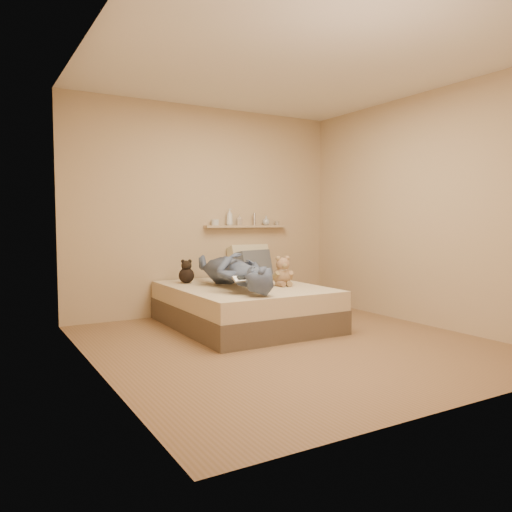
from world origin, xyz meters
TOP-DOWN VIEW (x-y plane):
  - room at (0.00, 0.00)m, footprint 3.80×3.80m
  - bed at (0.00, 0.93)m, footprint 1.50×1.90m
  - game_console at (-0.34, 0.35)m, footprint 0.18×0.08m
  - teddy_bear at (0.38, 0.72)m, footprint 0.27×0.27m
  - dark_plush at (-0.46, 1.47)m, footprint 0.18×0.18m
  - pillow_cream at (0.55, 1.76)m, footprint 0.56×0.31m
  - pillow_grey at (0.54, 1.62)m, footprint 0.54×0.34m
  - person at (-0.16, 0.83)m, footprint 0.81×1.67m
  - wall_shelf at (0.55, 1.84)m, footprint 1.20×0.12m
  - shelf_bottles at (0.49, 1.84)m, footprint 1.01×0.12m

SIDE VIEW (x-z plane):
  - bed at x=0.00m, z-range 0.00..0.45m
  - dark_plush at x=-0.46m, z-range 0.43..0.71m
  - teddy_bear at x=0.38m, z-range 0.42..0.76m
  - game_console at x=-0.34m, z-range 0.58..0.64m
  - pillow_grey at x=0.54m, z-range 0.44..0.80m
  - person at x=-0.16m, z-range 0.45..0.83m
  - pillow_cream at x=0.55m, z-range 0.43..0.87m
  - wall_shelf at x=0.55m, z-range 1.09..1.11m
  - shelf_bottles at x=0.49m, z-range 1.08..1.30m
  - room at x=0.00m, z-range -0.60..3.20m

